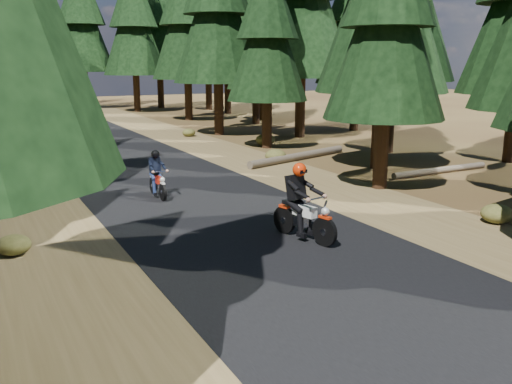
% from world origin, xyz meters
% --- Properties ---
extents(ground, '(120.00, 120.00, 0.00)m').
position_xyz_m(ground, '(0.00, 0.00, 0.00)').
color(ground, '#432C18').
rests_on(ground, ground).
extents(road, '(6.00, 100.00, 0.01)m').
position_xyz_m(road, '(0.00, 5.00, 0.01)').
color(road, black).
rests_on(road, ground).
extents(shoulder_l, '(3.20, 100.00, 0.01)m').
position_xyz_m(shoulder_l, '(-4.60, 5.00, 0.00)').
color(shoulder_l, brown).
rests_on(shoulder_l, ground).
extents(shoulder_r, '(3.20, 100.00, 0.01)m').
position_xyz_m(shoulder_r, '(4.60, 5.00, 0.00)').
color(shoulder_r, brown).
rests_on(shoulder_r, ground).
extents(log_near, '(5.65, 2.25, 0.32)m').
position_xyz_m(log_near, '(6.51, 10.35, 0.16)').
color(log_near, '#4C4233').
rests_on(log_near, ground).
extents(log_far, '(4.60, 0.45, 0.24)m').
position_xyz_m(log_far, '(9.68, 5.45, 0.12)').
color(log_far, '#4C4233').
rests_on(log_far, ground).
extents(understory_shrubs, '(15.71, 28.84, 0.58)m').
position_xyz_m(understory_shrubs, '(1.16, 6.69, 0.25)').
color(understory_shrubs, '#474C1E').
rests_on(understory_shrubs, ground).
extents(rider_lead, '(1.06, 2.09, 1.78)m').
position_xyz_m(rider_lead, '(0.90, 0.84, 0.60)').
color(rider_lead, white).
rests_on(rider_lead, road).
extents(rider_follow, '(0.51, 1.61, 1.43)m').
position_xyz_m(rider_follow, '(-0.82, 6.47, 0.48)').
color(rider_follow, '#AA190B').
rests_on(rider_follow, road).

